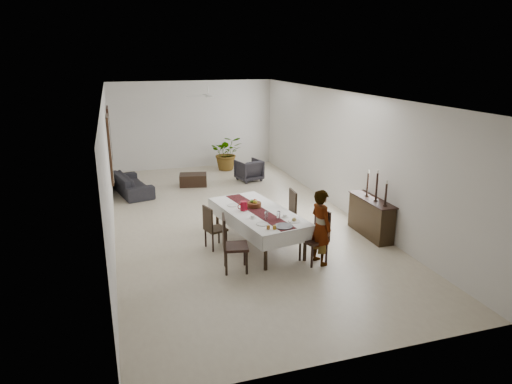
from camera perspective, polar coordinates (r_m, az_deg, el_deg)
name	(u,v)px	position (r m, az deg, el deg)	size (l,w,h in m)	color
floor	(235,219)	(11.91, -2.69, -3.37)	(6.00, 12.00, 0.00)	beige
ceiling	(233,94)	(11.21, -2.92, 12.16)	(6.00, 12.00, 0.02)	white
wall_back	(193,125)	(17.24, -7.90, 8.32)	(6.00, 0.02, 3.20)	silver
wall_front	(350,256)	(6.11, 11.71, -7.81)	(6.00, 0.02, 3.20)	silver
wall_left	(108,167)	(11.11, -17.96, 2.95)	(0.02, 12.00, 3.20)	silver
wall_right	(342,152)	(12.53, 10.65, 4.99)	(0.02, 12.00, 3.20)	silver
dining_table_top	(258,212)	(10.08, 0.21, -2.55)	(1.05, 2.53, 0.05)	black
table_leg_fl	(266,253)	(9.04, 1.21, -7.61)	(0.07, 0.07, 0.74)	black
table_leg_fr	(305,244)	(9.49, 6.14, -6.48)	(0.07, 0.07, 0.74)	black
table_leg_bl	(217,216)	(11.05, -4.86, -3.02)	(0.07, 0.07, 0.74)	black
table_leg_br	(251,210)	(11.42, -0.58, -2.29)	(0.07, 0.07, 0.74)	black
tablecloth_top	(258,211)	(10.07, 0.21, -2.38)	(1.24, 2.72, 0.01)	white
tablecloth_drape_left	(232,222)	(9.86, -2.96, -3.77)	(0.01, 2.72, 0.32)	silver
tablecloth_drape_right	(282,213)	(10.41, 3.21, -2.65)	(0.01, 2.72, 0.32)	white
tablecloth_drape_near	(290,238)	(9.03, 4.28, -5.79)	(1.24, 0.01, 0.32)	white
tablecloth_drape_far	(232,201)	(11.27, -3.03, -1.10)	(1.24, 0.01, 0.32)	white
table_runner	(258,211)	(10.07, 0.21, -2.33)	(0.37, 2.64, 0.00)	#4F161A
red_pitcher	(244,206)	(10.05, -1.54, -1.75)	(0.16, 0.16, 0.21)	maroon
pitcher_handle	(240,206)	(10.02, -2.00, -1.82)	(0.13, 0.13, 0.02)	maroon
wine_glass_near	(278,215)	(9.53, 2.83, -2.91)	(0.07, 0.07, 0.18)	white
wine_glass_mid	(266,215)	(9.51, 1.30, -2.95)	(0.07, 0.07, 0.18)	silver
teacup_right	(285,216)	(9.69, 3.63, -2.96)	(0.09, 0.09, 0.06)	white
saucer_right	(285,217)	(9.70, 3.63, -3.10)	(0.16, 0.16, 0.01)	white
teacup_left	(253,217)	(9.61, -0.42, -3.10)	(0.09, 0.09, 0.06)	white
saucer_left	(253,218)	(9.62, -0.42, -3.24)	(0.16, 0.16, 0.01)	white
plate_near_right	(294,221)	(9.46, 4.79, -3.64)	(0.25, 0.25, 0.02)	white
bread_near_right	(294,220)	(9.45, 4.79, -3.47)	(0.09, 0.09, 0.09)	tan
plate_near_left	(262,224)	(9.27, 0.79, -4.02)	(0.25, 0.25, 0.02)	silver
plate_far_left	(233,205)	(10.41, -2.93, -1.66)	(0.25, 0.25, 0.02)	white
serving_tray	(284,226)	(9.16, 3.48, -4.29)	(0.38, 0.38, 0.02)	#3A3B3F
jam_jar_a	(274,227)	(9.02, 2.32, -4.44)	(0.07, 0.07, 0.08)	#9B6716
jam_jar_b	(268,227)	(9.02, 1.54, -4.42)	(0.07, 0.07, 0.08)	brown
fruit_basket	(254,205)	(10.29, -0.22, -1.60)	(0.32, 0.32, 0.11)	brown
fruit_red	(255,201)	(10.30, -0.12, -1.12)	(0.09, 0.09, 0.09)	#9A250F
fruit_green	(252,201)	(10.28, -0.51, -1.16)	(0.08, 0.08, 0.08)	#4C8026
fruit_yellow	(255,202)	(10.23, -0.08, -1.26)	(0.09, 0.09, 0.09)	gold
chair_right_near_seat	(314,240)	(9.41, 7.21, -5.94)	(0.47, 0.47, 0.05)	black
chair_right_near_leg_fl	(326,253)	(9.49, 8.80, -7.50)	(0.05, 0.05, 0.46)	black
chair_right_near_leg_fr	(314,246)	(9.76, 7.31, -6.74)	(0.05, 0.05, 0.46)	black
chair_right_near_leg_bl	(312,257)	(9.26, 7.00, -8.06)	(0.05, 0.05, 0.46)	black
chair_right_near_leg_br	(300,250)	(9.53, 5.52, -7.26)	(0.05, 0.05, 0.46)	black
chair_right_near_back	(322,223)	(9.42, 8.28, -3.87)	(0.47, 0.04, 0.60)	black
chair_right_far_seat	(284,217)	(10.58, 3.47, -3.16)	(0.48, 0.48, 0.05)	black
chair_right_far_leg_fl	(294,230)	(10.56, 4.77, -4.76)	(0.05, 0.05, 0.47)	black
chair_right_far_leg_fr	(289,224)	(10.90, 4.13, -4.03)	(0.05, 0.05, 0.47)	black
chair_right_far_leg_bl	(278,232)	(10.44, 2.73, -4.96)	(0.05, 0.05, 0.47)	black
chair_right_far_leg_br	(273,226)	(10.79, 2.15, -4.21)	(0.05, 0.05, 0.47)	black
chair_right_far_back	(293,203)	(10.54, 4.63, -1.39)	(0.48, 0.04, 0.61)	black
chair_left_near_seat	(236,247)	(8.99, -2.58, -6.83)	(0.48, 0.48, 0.05)	black
chair_left_near_leg_fl	(225,255)	(9.27, -3.88, -7.91)	(0.05, 0.05, 0.48)	black
chair_left_near_leg_fr	(226,264)	(8.91, -3.73, -8.97)	(0.05, 0.05, 0.48)	black
chair_left_near_leg_bl	(245,254)	(9.29, -1.43, -7.80)	(0.05, 0.05, 0.48)	black
chair_left_near_leg_br	(247,263)	(8.94, -1.17, -8.85)	(0.05, 0.05, 0.48)	black
chair_left_near_back	(224,231)	(8.85, -4.03, -4.94)	(0.48, 0.04, 0.61)	black
chair_left_far_seat	(216,229)	(10.08, -5.06, -4.65)	(0.41, 0.41, 0.05)	black
chair_left_far_leg_fl	(206,238)	(10.23, -6.32, -5.73)	(0.04, 0.04, 0.41)	black
chair_left_far_leg_fr	(213,243)	(9.95, -5.41, -6.36)	(0.04, 0.04, 0.41)	black
chair_left_far_leg_bl	(219,235)	(10.37, -4.67, -5.35)	(0.04, 0.04, 0.41)	black
chair_left_far_leg_br	(226,240)	(10.10, -3.72, -5.96)	(0.04, 0.04, 0.41)	black
chair_left_far_back	(208,219)	(9.89, -6.05, -3.35)	(0.41, 0.04, 0.52)	black
woman	(321,227)	(9.28, 8.10, -4.36)	(0.57, 0.37, 1.56)	#999CA1
sideboard_body	(371,218)	(11.05, 14.15, -3.14)	(0.38, 1.44, 0.87)	black
sideboard_top	(372,200)	(10.91, 14.32, -0.93)	(0.42, 1.50, 0.03)	black
candlestick_near_base	(385,205)	(10.48, 15.82, -1.62)	(0.10, 0.10, 0.03)	black
candlestick_near_shaft	(386,194)	(10.40, 15.93, -0.28)	(0.05, 0.05, 0.48)	black
candlestick_near_candle	(387,182)	(10.33, 16.05, 1.20)	(0.03, 0.03, 0.08)	beige
candlestick_mid_base	(376,200)	(10.78, 14.72, -1.00)	(0.10, 0.10, 0.03)	black
candlestick_mid_shaft	(377,187)	(10.69, 14.85, 0.66)	(0.05, 0.05, 0.63)	black
candlestick_mid_candle	(378,172)	(10.60, 14.99, 2.49)	(0.03, 0.03, 0.08)	silver
candlestick_far_base	(367,195)	(11.09, 13.69, -0.43)	(0.10, 0.10, 0.03)	black
candlestick_far_shaft	(368,184)	(11.02, 13.79, 0.96)	(0.05, 0.05, 0.53)	black
candlestick_far_candle	(369,172)	(10.94, 13.90, 2.49)	(0.03, 0.03, 0.08)	beige
sofa	(132,184)	(14.51, -15.25, 1.02)	(2.06, 0.81, 0.60)	#262429
armchair	(249,170)	(15.41, -0.89, 2.75)	(0.76, 0.78, 0.71)	#2B282D
coffee_table	(193,180)	(14.97, -7.85, 1.52)	(0.87, 0.58, 0.39)	black
potted_plant	(227,153)	(16.86, -3.65, 4.92)	(1.14, 0.99, 1.27)	#2E5923
mirror_frame_near	(110,149)	(13.26, -17.80, 5.13)	(0.06, 1.05, 1.85)	black
mirror_glass_near	(111,149)	(13.26, -17.65, 5.14)	(0.01, 0.90, 1.70)	silver
mirror_frame_far	(110,137)	(15.33, -17.83, 6.62)	(0.06, 1.05, 1.85)	black
mirror_glass_far	(111,136)	(15.33, -17.70, 6.63)	(0.01, 0.90, 1.70)	silver
fan_rod	(208,89)	(14.14, -6.04, 12.66)	(0.04, 0.04, 0.20)	white
fan_hub	(208,96)	(14.15, -6.01, 11.85)	(0.16, 0.16, 0.08)	silver
fan_blade_n	(206,95)	(14.49, -6.29, 11.96)	(0.10, 0.55, 0.01)	silver
fan_blade_s	(210,97)	(13.81, -5.71, 11.74)	(0.10, 0.55, 0.01)	white
fan_blade_e	(219,96)	(14.23, -4.60, 11.91)	(0.55, 0.10, 0.01)	white
fan_blade_w	(197,96)	(14.09, -7.43, 11.78)	(0.55, 0.10, 0.01)	silver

